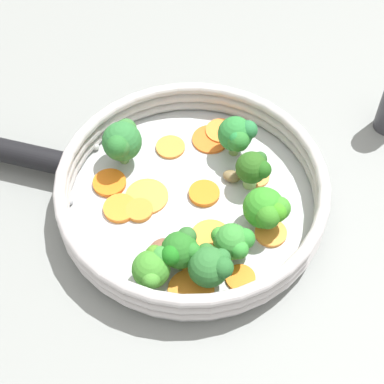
% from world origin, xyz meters
% --- Properties ---
extents(ground_plane, '(4.00, 4.00, 0.00)m').
position_xyz_m(ground_plane, '(0.00, 0.00, 0.00)').
color(ground_plane, gray).
extents(skillet, '(0.28, 0.28, 0.01)m').
position_xyz_m(skillet, '(0.00, 0.00, 0.01)').
color(skillet, '#B2B5B7').
rests_on(skillet, ground_plane).
extents(skillet_rim_wall, '(0.29, 0.29, 0.04)m').
position_xyz_m(skillet_rim_wall, '(0.00, 0.00, 0.03)').
color(skillet_rim_wall, '#B7B2B3').
rests_on(skillet_rim_wall, skillet).
extents(skillet_rivet_left, '(0.01, 0.01, 0.01)m').
position_xyz_m(skillet_rivet_left, '(-0.06, -0.12, 0.02)').
color(skillet_rivet_left, '#B5B6B5').
rests_on(skillet_rivet_left, skillet).
extents(skillet_rivet_right, '(0.01, 0.01, 0.01)m').
position_xyz_m(skillet_rivet_right, '(0.01, -0.13, 0.02)').
color(skillet_rivet_right, '#B0B1BA').
rests_on(skillet_rivet_right, skillet).
extents(carrot_slice_0, '(0.05, 0.05, 0.00)m').
position_xyz_m(carrot_slice_0, '(0.04, 0.09, 0.01)').
color(carrot_slice_0, orange).
rests_on(carrot_slice_0, skillet).
extents(carrot_slice_1, '(0.05, 0.05, 0.01)m').
position_xyz_m(carrot_slice_1, '(-0.10, 0.03, 0.01)').
color(carrot_slice_1, orange).
rests_on(carrot_slice_1, skillet).
extents(carrot_slice_2, '(0.05, 0.05, 0.01)m').
position_xyz_m(carrot_slice_2, '(-0.01, -0.09, 0.01)').
color(carrot_slice_2, orange).
rests_on(carrot_slice_2, skillet).
extents(carrot_slice_3, '(0.04, 0.04, 0.00)m').
position_xyz_m(carrot_slice_3, '(0.09, 0.06, 0.01)').
color(carrot_slice_3, orange).
rests_on(carrot_slice_3, skillet).
extents(carrot_slice_4, '(0.05, 0.05, 0.01)m').
position_xyz_m(carrot_slice_4, '(-0.01, 0.01, 0.01)').
color(carrot_slice_4, orange).
rests_on(carrot_slice_4, skillet).
extents(carrot_slice_5, '(0.05, 0.05, 0.01)m').
position_xyz_m(carrot_slice_5, '(0.02, -0.08, 0.01)').
color(carrot_slice_5, orange).
rests_on(carrot_slice_5, skillet).
extents(carrot_slice_6, '(0.04, 0.04, 0.00)m').
position_xyz_m(carrot_slice_6, '(-0.07, -0.03, 0.01)').
color(carrot_slice_6, orange).
rests_on(carrot_slice_6, skillet).
extents(carrot_slice_7, '(0.06, 0.06, 0.01)m').
position_xyz_m(carrot_slice_7, '(0.05, 0.02, 0.01)').
color(carrot_slice_7, orange).
rests_on(carrot_slice_7, skillet).
extents(carrot_slice_8, '(0.06, 0.06, 0.00)m').
position_xyz_m(carrot_slice_8, '(-0.09, 0.02, 0.01)').
color(carrot_slice_8, orange).
rests_on(carrot_slice_8, skillet).
extents(carrot_slice_9, '(0.06, 0.06, 0.00)m').
position_xyz_m(carrot_slice_9, '(0.11, 0.01, 0.01)').
color(carrot_slice_9, orange).
rests_on(carrot_slice_9, skillet).
extents(carrot_slice_10, '(0.03, 0.03, 0.00)m').
position_xyz_m(carrot_slice_10, '(0.08, 0.01, 0.01)').
color(carrot_slice_10, orange).
rests_on(carrot_slice_10, skillet).
extents(carrot_slice_11, '(0.04, 0.04, 0.01)m').
position_xyz_m(carrot_slice_11, '(0.02, -0.06, 0.01)').
color(carrot_slice_11, orange).
rests_on(carrot_slice_11, skillet).
extents(carrot_slice_12, '(0.06, 0.06, 0.00)m').
position_xyz_m(carrot_slice_12, '(0.00, -0.05, 0.01)').
color(carrot_slice_12, orange).
rests_on(carrot_slice_12, skillet).
extents(carrot_slice_13, '(0.04, 0.04, 0.00)m').
position_xyz_m(carrot_slice_13, '(-0.04, 0.07, 0.01)').
color(carrot_slice_13, '#F79141').
rests_on(carrot_slice_13, skillet).
extents(broccoli_floret_0, '(0.04, 0.04, 0.05)m').
position_xyz_m(broccoli_floret_0, '(-0.03, 0.07, 0.04)').
color(broccoli_floret_0, '#8DB766').
rests_on(broccoli_floret_0, skillet).
extents(broccoli_floret_1, '(0.06, 0.04, 0.06)m').
position_xyz_m(broccoli_floret_1, '(-0.05, -0.08, 0.05)').
color(broccoli_floret_1, '#74A657').
rests_on(broccoli_floret_1, skillet).
extents(broccoli_floret_2, '(0.04, 0.05, 0.05)m').
position_xyz_m(broccoli_floret_2, '(0.10, 0.03, 0.04)').
color(broccoli_floret_2, '#85A86D').
rests_on(broccoli_floret_2, skillet).
extents(broccoli_floret_3, '(0.05, 0.04, 0.05)m').
position_xyz_m(broccoli_floret_3, '(-0.07, 0.05, 0.05)').
color(broccoli_floret_3, '#769A4D').
rests_on(broccoli_floret_3, skillet).
extents(broccoli_floret_4, '(0.04, 0.04, 0.05)m').
position_xyz_m(broccoli_floret_4, '(0.08, -0.01, 0.04)').
color(broccoli_floret_4, '#81B66E').
rests_on(broccoli_floret_4, skillet).
extents(broccoli_floret_5, '(0.05, 0.04, 0.04)m').
position_xyz_m(broccoli_floret_5, '(0.10, -0.03, 0.04)').
color(broccoli_floret_5, '#7FAC5C').
rests_on(broccoli_floret_5, skillet).
extents(broccoli_floret_6, '(0.05, 0.05, 0.05)m').
position_xyz_m(broccoli_floret_6, '(0.03, 0.08, 0.04)').
color(broccoli_floret_6, '#6A8D50').
rests_on(broccoli_floret_6, skillet).
extents(broccoli_floret_7, '(0.04, 0.05, 0.04)m').
position_xyz_m(broccoli_floret_7, '(0.07, 0.05, 0.04)').
color(broccoli_floret_7, '#668C54').
rests_on(broccoli_floret_7, skillet).
extents(mushroom_piece_0, '(0.02, 0.02, 0.01)m').
position_xyz_m(mushroom_piece_0, '(-0.03, 0.04, 0.02)').
color(mushroom_piece_0, olive).
rests_on(mushroom_piece_0, skillet).
extents(mushroom_piece_1, '(0.04, 0.04, 0.01)m').
position_xyz_m(mushroom_piece_1, '(0.07, -0.03, 0.02)').
color(mushroom_piece_1, brown).
rests_on(mushroom_piece_1, skillet).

